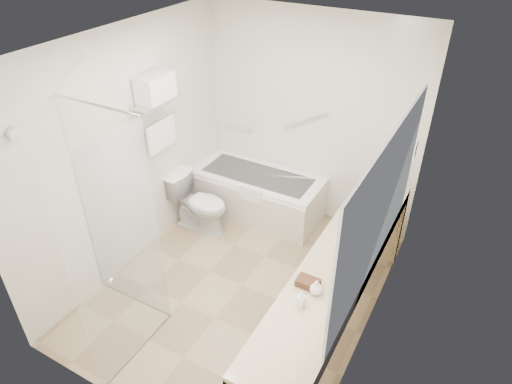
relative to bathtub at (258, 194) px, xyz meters
The scene contains 25 objects.
floor 1.36m from the bathtub, 68.05° to the right, with size 3.20×3.20×0.00m, color tan.
ceiling 2.59m from the bathtub, 68.05° to the right, with size 2.60×3.20×0.10m, color silver.
wall_back 1.15m from the bathtub, 35.84° to the left, with size 2.60×0.10×2.50m, color beige.
wall_front 3.04m from the bathtub, 80.02° to the right, with size 2.60×0.10×2.50m, color beige.
wall_left 1.77m from the bathtub, 122.86° to the right, with size 0.10×3.20×2.50m, color beige.
wall_right 2.39m from the bathtub, 34.55° to the right, with size 0.10×3.20×2.50m, color beige.
bathtub is the anchor object (origin of this frame).
grab_bar_short 0.87m from the bathtub, 144.55° to the left, with size 0.03×0.03×0.40m, color silver.
grab_bar_long 1.12m from the bathtub, 35.51° to the left, with size 0.03×0.03×0.60m, color silver.
shower_enclosure 2.31m from the bathtub, 93.47° to the right, with size 0.96×0.91×2.11m.
towel_shelf 1.85m from the bathtub, 127.02° to the right, with size 0.24×0.55×0.81m.
vanity_counter 2.09m from the bathtub, 42.35° to the right, with size 0.55×2.70×0.95m.
sink 1.92m from the bathtub, 32.47° to the right, with size 0.40×0.52×0.14m, color white.
faucet 2.07m from the bathtub, 30.20° to the right, with size 0.03×0.03×0.14m, color silver.
mirror 2.60m from the bathtub, 37.82° to the right, with size 0.02×2.00×1.20m, color #B1B6BD.
hairdryer_unit 2.12m from the bathtub, ahead, with size 0.08×0.10×0.18m, color white.
toilet 0.77m from the bathtub, 126.20° to the right, with size 0.40×0.72×0.70m, color white.
amenity_basket 2.30m from the bathtub, 50.82° to the right, with size 0.18×0.12×0.06m, color #4D2D1B.
soap_bottle_a 2.48m from the bathtub, 53.40° to the right, with size 0.06×0.13×0.06m, color white.
soap_bottle_b 2.39m from the bathtub, 49.89° to the right, with size 0.10×0.13×0.10m, color white.
water_bottle_left 1.68m from the bathtub, 25.91° to the right, with size 0.06×0.06×0.19m.
water_bottle_mid 1.69m from the bathtub, ahead, with size 0.06×0.06×0.20m.
water_bottle_right 1.66m from the bathtub, ahead, with size 0.07×0.07×0.22m.
drinking_glass_near 1.81m from the bathtub, 32.59° to the right, with size 0.06×0.06×0.08m, color silver.
drinking_glass_far 1.79m from the bathtub, 32.25° to the right, with size 0.06×0.06×0.08m, color silver.
Camera 1 is at (1.81, -2.96, 3.45)m, focal length 32.00 mm.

